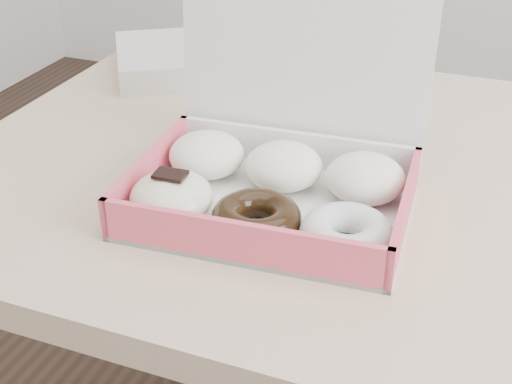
% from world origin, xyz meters
% --- Properties ---
extents(table, '(1.20, 0.80, 0.75)m').
position_xyz_m(table, '(0.00, 0.00, 0.67)').
color(table, tan).
rests_on(table, ground).
extents(donut_box, '(0.34, 0.29, 0.24)m').
position_xyz_m(donut_box, '(-0.13, -0.13, 0.79)').
color(donut_box, white).
rests_on(donut_box, table).
extents(newspapers, '(0.34, 0.33, 0.04)m').
position_xyz_m(newspapers, '(-0.42, 0.26, 0.77)').
color(newspapers, silver).
rests_on(newspapers, table).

